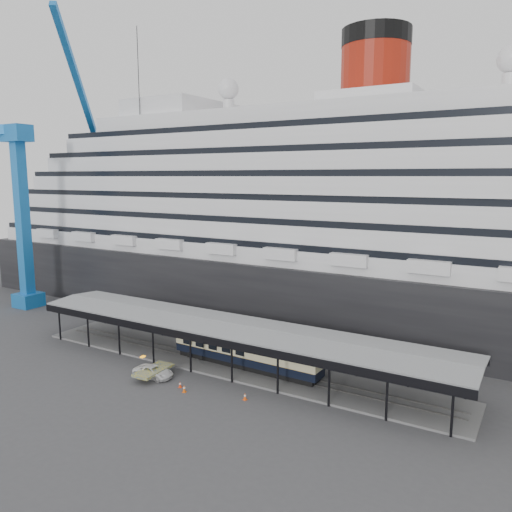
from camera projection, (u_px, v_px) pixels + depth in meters
The scene contains 9 objects.
ground at pixel (206, 380), 56.29m from camera, with size 200.00×200.00×0.00m, color #3D3D3F.
cruise_ship at pixel (322, 204), 80.54m from camera, with size 130.00×30.00×43.90m.
platform_canopy at pixel (231, 347), 60.17m from camera, with size 56.00×9.18×5.30m.
crane_blue at pixel (27, 193), 84.88m from camera, with size 22.63×19.19×47.60m.
port_truck at pixel (153, 372), 56.85m from camera, with size 2.21×4.79×1.33m, color silver.
pullman_carriage at pixel (246, 350), 59.09m from camera, with size 19.55×3.12×19.13m.
traffic_cone_left at pixel (180, 384), 54.16m from camera, with size 0.36×0.36×0.68m.
traffic_cone_mid at pixel (184, 389), 52.97m from camera, with size 0.52×0.52×0.80m.
traffic_cone_right at pixel (245, 396), 51.14m from camera, with size 0.47×0.47×0.75m.
Camera 1 is at (32.07, -43.03, 22.70)m, focal length 35.00 mm.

